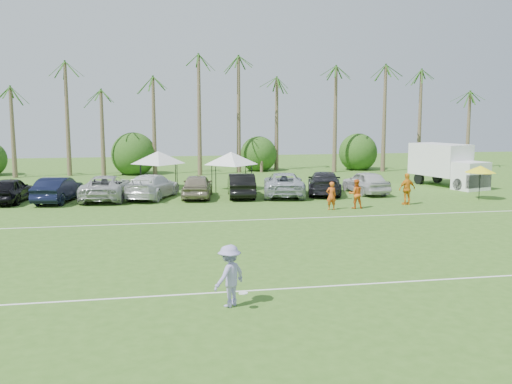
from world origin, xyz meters
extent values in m
plane|color=#38621D|center=(0.00, 0.00, 0.00)|extent=(120.00, 120.00, 0.00)
cube|color=white|center=(0.00, 2.00, 0.01)|extent=(80.00, 0.10, 0.01)
cube|color=white|center=(0.00, 14.00, 0.01)|extent=(80.00, 0.10, 0.01)
cone|color=brown|center=(-17.00, 38.00, 4.50)|extent=(0.44, 0.44, 9.00)
cone|color=brown|center=(-12.00, 38.00, 5.00)|extent=(0.44, 0.44, 10.00)
cone|color=brown|center=(-8.00, 38.00, 5.50)|extent=(0.44, 0.44, 11.00)
cone|color=brown|center=(-4.00, 38.00, 4.00)|extent=(0.44, 0.44, 8.00)
cone|color=brown|center=(0.00, 38.00, 4.50)|extent=(0.44, 0.44, 9.00)
cone|color=brown|center=(4.00, 38.00, 5.00)|extent=(0.44, 0.44, 10.00)
cone|color=brown|center=(8.00, 38.00, 5.50)|extent=(0.44, 0.44, 11.00)
cone|color=brown|center=(13.00, 38.00, 4.00)|extent=(0.44, 0.44, 8.00)
cone|color=brown|center=(18.00, 38.00, 4.50)|extent=(0.44, 0.44, 9.00)
cone|color=brown|center=(23.00, 38.00, 5.00)|extent=(0.44, 0.44, 10.00)
cone|color=brown|center=(27.00, 38.00, 5.50)|extent=(0.44, 0.44, 11.00)
cylinder|color=brown|center=(-6.00, 39.00, 0.70)|extent=(0.30, 0.30, 1.40)
sphere|color=#1E4613|center=(-6.00, 39.00, 1.80)|extent=(4.00, 4.00, 4.00)
cylinder|color=brown|center=(6.00, 39.00, 0.70)|extent=(0.30, 0.30, 1.40)
sphere|color=#1E4613|center=(6.00, 39.00, 1.80)|extent=(4.00, 4.00, 4.00)
cylinder|color=brown|center=(16.00, 39.00, 0.70)|extent=(0.30, 0.30, 1.40)
sphere|color=#1E4613|center=(16.00, 39.00, 1.80)|extent=(4.00, 4.00, 4.00)
imported|color=#D75617|center=(5.91, 16.34, 0.83)|extent=(0.61, 0.41, 1.67)
imported|color=orange|center=(7.50, 16.54, 0.88)|extent=(0.90, 0.73, 1.75)
imported|color=orange|center=(11.12, 17.25, 0.98)|extent=(1.22, 0.67, 1.97)
cube|color=white|center=(17.92, 25.83, 2.02)|extent=(3.65, 5.05, 2.47)
cube|color=white|center=(18.81, 22.79, 1.04)|extent=(2.68, 2.34, 2.07)
cube|color=black|center=(19.01, 22.08, 0.74)|extent=(2.26, 0.92, 0.99)
cube|color=#E5590C|center=(19.11, 26.18, 1.58)|extent=(0.46, 1.52, 0.89)
cylinder|color=black|center=(17.80, 22.71, 0.44)|extent=(0.53, 0.94, 0.89)
cylinder|color=black|center=(19.70, 23.26, 0.44)|extent=(0.53, 0.94, 0.89)
cylinder|color=black|center=(16.64, 26.68, 0.44)|extent=(0.53, 0.94, 0.89)
cylinder|color=black|center=(18.53, 27.24, 0.44)|extent=(0.53, 0.94, 0.89)
cylinder|color=black|center=(-5.24, 26.48, 0.94)|extent=(0.06, 0.06, 1.89)
cylinder|color=black|center=(-2.61, 26.48, 0.94)|extent=(0.06, 0.06, 1.89)
cylinder|color=black|center=(-5.24, 29.11, 0.94)|extent=(0.06, 0.06, 1.89)
cylinder|color=black|center=(-2.61, 29.11, 0.94)|extent=(0.06, 0.06, 1.89)
pyramid|color=silver|center=(-3.92, 27.79, 2.83)|extent=(4.08, 4.08, 0.94)
cylinder|color=black|center=(0.06, 24.88, 0.94)|extent=(0.06, 0.06, 1.88)
cylinder|color=black|center=(2.68, 24.88, 0.94)|extent=(0.06, 0.06, 1.88)
cylinder|color=black|center=(0.06, 27.50, 0.94)|extent=(0.06, 0.06, 1.88)
cylinder|color=black|center=(2.68, 27.50, 0.94)|extent=(0.06, 0.06, 1.88)
pyramid|color=white|center=(1.37, 26.19, 2.81)|extent=(4.05, 4.05, 0.94)
cylinder|color=black|center=(16.73, 18.32, 1.01)|extent=(0.05, 0.05, 2.02)
cone|color=yellow|center=(16.73, 18.32, 2.02)|extent=(2.02, 2.02, 0.46)
imported|color=#9A91CD|center=(-2.34, 0.70, 0.93)|extent=(1.35, 1.31, 1.85)
cylinder|color=white|center=(-1.99, 0.31, 0.50)|extent=(0.27, 0.27, 0.03)
imported|color=black|center=(-13.35, 22.73, 0.81)|extent=(2.44, 4.94, 1.62)
imported|color=black|center=(-10.38, 22.36, 0.81)|extent=(2.74, 5.17, 1.62)
imported|color=#A8A8A8|center=(-7.41, 22.83, 0.81)|extent=(3.33, 6.09, 1.62)
imported|color=silver|center=(-4.44, 22.96, 0.81)|extent=(4.21, 6.02, 1.62)
imported|color=gray|center=(-1.46, 22.52, 0.81)|extent=(2.60, 4.98, 1.62)
imported|color=black|center=(1.51, 22.42, 0.81)|extent=(2.19, 5.06, 1.62)
imported|color=#A8AEB8|center=(4.48, 22.43, 0.81)|extent=(3.76, 6.23, 1.62)
imported|color=black|center=(7.45, 22.65, 0.81)|extent=(3.70, 5.98, 1.62)
imported|color=silver|center=(10.42, 22.38, 0.81)|extent=(2.29, 4.89, 1.62)
camera|label=1|loc=(-4.58, -15.46, 5.70)|focal=40.00mm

